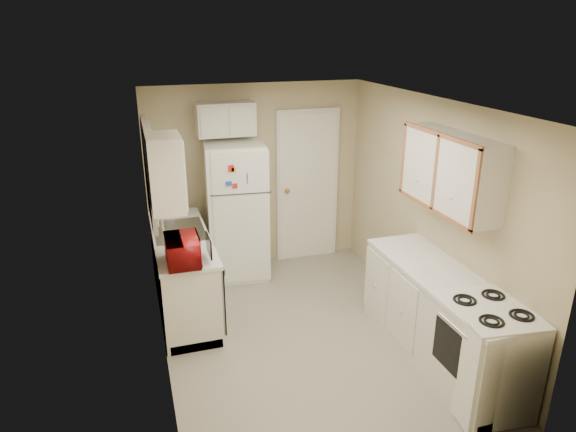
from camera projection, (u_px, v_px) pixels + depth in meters
name	position (u px, v px, depth m)	size (l,w,h in m)	color
floor	(302.00, 334.00, 5.41)	(3.80, 3.80, 0.00)	#ADA99A
ceiling	(305.00, 103.00, 4.58)	(3.80, 3.80, 0.00)	white
wall_left	(156.00, 245.00, 4.60)	(3.80, 3.80, 0.00)	#C1B28B
wall_right	(429.00, 213.00, 5.39)	(3.80, 3.80, 0.00)	#C1B28B
wall_back	(256.00, 177.00, 6.70)	(2.80, 2.80, 0.00)	#C1B28B
wall_front	(399.00, 332.00, 3.30)	(2.80, 2.80, 0.00)	#C1B28B
left_counter	(184.00, 273.00, 5.75)	(0.60, 1.80, 0.90)	silver
dishwasher	(219.00, 291.00, 5.28)	(0.03, 0.58, 0.72)	black
sink	(180.00, 234.00, 5.75)	(0.54, 0.74, 0.16)	gray
microwave	(183.00, 249.00, 4.90)	(0.26, 0.47, 0.31)	#9C0D0F
soap_bottle	(170.00, 209.00, 6.10)	(0.07, 0.08, 0.17)	white
window_blinds	(150.00, 172.00, 5.42)	(0.10, 0.98, 1.08)	silver
upper_cabinet_left	(165.00, 173.00, 4.63)	(0.30, 0.45, 0.70)	silver
refrigerator	(236.00, 211.00, 6.46)	(0.72, 0.70, 1.74)	white
cabinet_over_fridge	(225.00, 119.00, 6.17)	(0.70, 0.30, 0.40)	silver
interior_door	(307.00, 186.00, 6.92)	(0.86, 0.06, 2.08)	white
right_counter	(440.00, 319.00, 4.85)	(0.60, 2.00, 0.90)	silver
stove	(485.00, 356.00, 4.29)	(0.61, 0.75, 0.91)	white
upper_cabinet_right	(451.00, 171.00, 4.69)	(0.30, 1.20, 0.70)	silver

